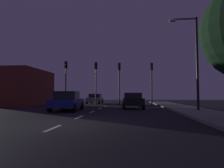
{
  "coord_description": "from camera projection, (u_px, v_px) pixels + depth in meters",
  "views": [
    {
      "loc": [
        2.9,
        -8.59,
        1.23
      ],
      "look_at": [
        0.72,
        14.45,
        2.51
      ],
      "focal_mm": 32.56,
      "sensor_mm": 36.0,
      "label": 1
    }
  ],
  "objects": [
    {
      "name": "storefront_left",
      "position": [
        26.0,
        88.0,
        25.08
      ],
      "size": [
        4.05,
        7.94,
        4.36
      ],
      "primitive_type": "cube",
      "color": "maroon",
      "rests_on": "ground_plane"
    },
    {
      "name": "car_oncoming_far",
      "position": [
        95.0,
        99.0,
        30.02
      ],
      "size": [
        1.97,
        4.27,
        1.43
      ],
      "color": "gray",
      "rests_on": "ground_plane"
    },
    {
      "name": "street_lamp_right",
      "position": [
        192.0,
        54.0,
        15.1
      ],
      "size": [
        2.11,
        0.36,
        7.08
      ],
      "color": "black",
      "rests_on": "ground_plane"
    },
    {
      "name": "lane_stripe_third",
      "position": [
        92.0,
        112.0,
        15.1
      ],
      "size": [
        0.16,
        1.6,
        0.01
      ],
      "primitive_type": "cube",
      "color": "silver",
      "rests_on": "ground_plane"
    },
    {
      "name": "lane_stripe_second",
      "position": [
        79.0,
        117.0,
        11.32
      ],
      "size": [
        0.16,
        1.6,
        0.01
      ],
      "primitive_type": "cube",
      "color": "silver",
      "rests_on": "ground_plane"
    },
    {
      "name": "car_adjacent_lane",
      "position": [
        67.0,
        101.0,
        16.24
      ],
      "size": [
        2.26,
        4.58,
        1.54
      ],
      "color": "navy",
      "rests_on": "ground_plane"
    },
    {
      "name": "traffic_signal_far_left",
      "position": [
        66.0,
        75.0,
        25.39
      ],
      "size": [
        0.32,
        0.38,
        5.49
      ],
      "color": "#2D2D30",
      "rests_on": "ground_plane"
    },
    {
      "name": "lane_stripe_fifth",
      "position": [
        105.0,
        106.0,
        22.66
      ],
      "size": [
        0.16,
        1.6,
        0.01
      ],
      "primitive_type": "cube",
      "color": "silver",
      "rests_on": "ground_plane"
    },
    {
      "name": "car_stopped_ahead",
      "position": [
        132.0,
        100.0,
        19.31
      ],
      "size": [
        2.12,
        4.66,
        1.46
      ],
      "color": "black",
      "rests_on": "ground_plane"
    },
    {
      "name": "lane_stripe_fourth",
      "position": [
        100.0,
        108.0,
        18.88
      ],
      "size": [
        0.16,
        1.6,
        0.01
      ],
      "primitive_type": "cube",
      "color": "silver",
      "rests_on": "ground_plane"
    },
    {
      "name": "traffic_signal_far_right",
      "position": [
        152.0,
        76.0,
        24.38
      ],
      "size": [
        0.32,
        0.38,
        5.12
      ],
      "color": "black",
      "rests_on": "ground_plane"
    },
    {
      "name": "ground_plane",
      "position": [
        94.0,
        111.0,
        15.7
      ],
      "size": [
        80.0,
        80.0,
        0.0
      ],
      "primitive_type": "plane",
      "color": "black"
    },
    {
      "name": "sidewalk_curb_right",
      "position": [
        194.0,
        111.0,
        15.0
      ],
      "size": [
        3.0,
        40.0,
        0.15
      ],
      "primitive_type": "cube",
      "color": "gray",
      "rests_on": "ground_plane"
    },
    {
      "name": "lane_stripe_nearest",
      "position": [
        53.0,
        128.0,
        7.55
      ],
      "size": [
        0.16,
        1.6,
        0.01
      ],
      "primitive_type": "cube",
      "color": "silver",
      "rests_on": "ground_plane"
    },
    {
      "name": "traffic_signal_center_left",
      "position": [
        96.0,
        75.0,
        25.03
      ],
      "size": [
        0.32,
        0.38,
        5.31
      ],
      "color": "#2D2D30",
      "rests_on": "ground_plane"
    },
    {
      "name": "traffic_signal_center_right",
      "position": [
        119.0,
        76.0,
        24.75
      ],
      "size": [
        0.32,
        0.38,
        5.19
      ],
      "color": "black",
      "rests_on": "ground_plane"
    }
  ]
}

